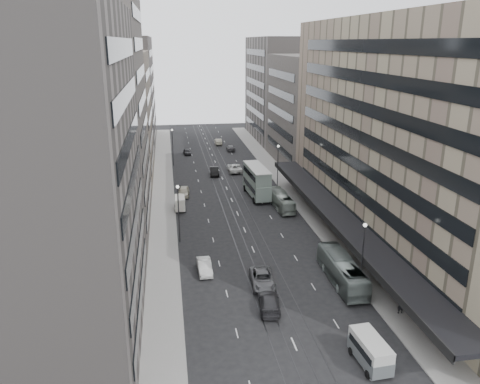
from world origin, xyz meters
TOP-DOWN VIEW (x-y plane):
  - ground at (0.00, 0.00)m, footprint 220.00×220.00m
  - sidewalk_right at (12.00, 37.50)m, footprint 4.00×125.00m
  - sidewalk_left at (-12.00, 37.50)m, footprint 4.00×125.00m
  - department_store at (21.45, 8.00)m, footprint 19.20×60.00m
  - building_right_mid at (21.50, 52.00)m, footprint 15.00×28.00m
  - building_right_far at (21.50, 82.00)m, footprint 15.00×32.00m
  - building_left_a at (-21.50, -8.00)m, footprint 15.00×28.00m
  - building_left_b at (-21.50, 19.00)m, footprint 15.00×26.00m
  - building_left_c at (-21.50, 46.00)m, footprint 15.00×28.00m
  - building_left_d at (-21.50, 79.00)m, footprint 15.00×38.00m
  - lamp_right_near at (9.70, -5.00)m, footprint 0.44×0.44m
  - lamp_right_far at (9.70, 35.00)m, footprint 0.44×0.44m
  - lamp_left_near at (-9.70, 12.00)m, footprint 0.44×0.44m
  - lamp_left_far at (-9.70, 55.00)m, footprint 0.44×0.44m
  - bus_near at (8.50, -2.52)m, footprint 2.74×11.16m
  - bus_far at (7.63, 23.53)m, footprint 2.63×9.73m
  - double_decker at (4.73, 30.15)m, footprint 3.61×10.30m
  - vw_microbus at (5.70, -16.78)m, footprint 2.46×4.88m
  - panel_van at (-9.20, 25.15)m, footprint 1.82×3.63m
  - sedan_1 at (-7.02, 2.48)m, footprint 1.71×4.62m
  - sedan_2 at (-0.70, -1.72)m, footprint 2.99×5.87m
  - sedan_3 at (-1.02, -6.77)m, footprint 2.85×5.52m
  - sedan_4 at (-8.29, 32.56)m, footprint 2.36×4.98m
  - sedan_5 at (-1.34, 45.66)m, footprint 2.11×5.13m
  - sedan_6 at (3.25, 47.65)m, footprint 2.98×6.21m
  - sedan_7 at (5.12, 67.92)m, footprint 2.04×4.80m
  - sedan_8 at (-6.11, 65.40)m, footprint 1.94×4.15m
  - sedan_9 at (2.87, 76.03)m, footprint 1.71×4.87m
  - pedestrian at (12.06, -9.88)m, footprint 0.69×0.45m

SIDE VIEW (x-z plane):
  - ground at x=0.00m, z-range 0.00..0.00m
  - sidewalk_right at x=12.00m, z-range 0.00..0.15m
  - sidewalk_left at x=-12.00m, z-range 0.00..0.15m
  - sedan_8 at x=-6.11m, z-range 0.00..1.37m
  - sedan_7 at x=5.12m, z-range 0.00..1.38m
  - sedan_1 at x=-7.02m, z-range 0.00..1.51m
  - sedan_3 at x=-1.02m, z-range 0.00..1.53m
  - sedan_2 at x=-0.70m, z-range 0.00..1.59m
  - sedan_9 at x=2.87m, z-range 0.00..1.60m
  - sedan_4 at x=-8.29m, z-range 0.00..1.64m
  - sedan_5 at x=-1.34m, z-range 0.00..1.65m
  - sedan_6 at x=3.25m, z-range 0.00..1.71m
  - pedestrian at x=12.06m, z-range 0.15..2.05m
  - panel_van at x=-9.20m, z-range 0.12..2.39m
  - bus_far at x=7.63m, z-range 0.00..2.69m
  - vw_microbus at x=5.70m, z-range 0.15..2.71m
  - bus_near at x=8.50m, z-range 0.00..3.10m
  - double_decker at x=4.73m, z-range 0.22..5.77m
  - lamp_right_near at x=9.70m, z-range 1.04..9.36m
  - lamp_right_far at x=9.70m, z-range 1.04..9.36m
  - lamp_left_near at x=-9.70m, z-range 1.04..9.36m
  - lamp_left_far at x=-9.70m, z-range 1.04..9.36m
  - building_right_mid at x=21.50m, z-range 0.00..24.00m
  - building_left_c at x=-21.50m, z-range 0.00..25.00m
  - building_right_far at x=21.50m, z-range 0.00..28.00m
  - building_left_d at x=-21.50m, z-range 0.00..28.00m
  - department_store at x=21.45m, z-range -0.05..29.95m
  - building_left_a at x=-21.50m, z-range 0.00..30.00m
  - building_left_b at x=-21.50m, z-range 0.00..34.00m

